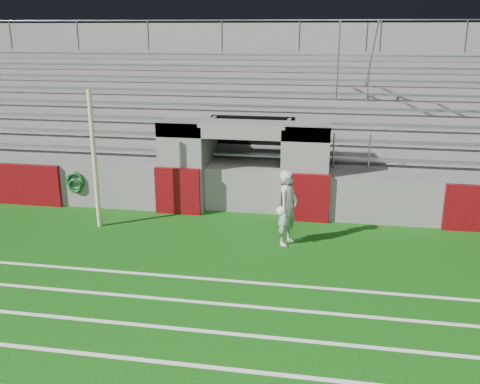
# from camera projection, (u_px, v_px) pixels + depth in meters

# --- Properties ---
(ground) EXTENTS (90.00, 90.00, 0.00)m
(ground) POSITION_uv_depth(u_px,v_px,m) (218.00, 260.00, 12.27)
(ground) COLOR #0F470B
(ground) RESTS_ON ground
(field_post) EXTENTS (0.12, 0.12, 3.63)m
(field_post) POSITION_uv_depth(u_px,v_px,m) (94.00, 160.00, 13.85)
(field_post) COLOR beige
(field_post) RESTS_ON ground
(stadium_structure) EXTENTS (26.00, 8.48, 5.42)m
(stadium_structure) POSITION_uv_depth(u_px,v_px,m) (264.00, 132.00, 19.33)
(stadium_structure) COLOR slate
(stadium_structure) RESTS_ON ground
(goalkeeper_with_ball) EXTENTS (0.66, 0.79, 1.86)m
(goalkeeper_with_ball) POSITION_uv_depth(u_px,v_px,m) (288.00, 208.00, 12.94)
(goalkeeper_with_ball) COLOR #B0B6BA
(goalkeeper_with_ball) RESTS_ON ground
(hose_coil) EXTENTS (0.56, 0.14, 0.62)m
(hose_coil) POSITION_uv_depth(u_px,v_px,m) (75.00, 183.00, 15.62)
(hose_coil) COLOR #0E4616
(hose_coil) RESTS_ON ground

